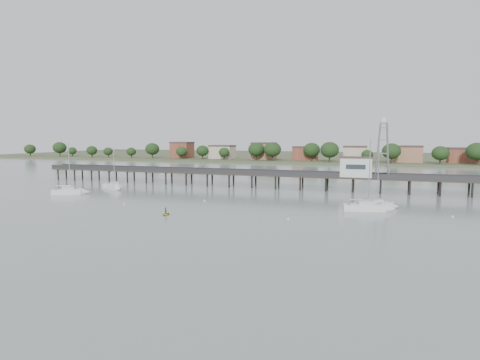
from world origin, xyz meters
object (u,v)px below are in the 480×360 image
object	(u,v)px
sailboat_d	(381,206)
white_tender	(108,186)
sailboat_a	(74,192)
sailboat_b	(116,187)
yellow_dinghy	(166,215)
pier	(265,175)
sailboat_c	(374,208)
lattice_tower	(383,150)

from	to	relation	value
sailboat_d	white_tender	size ratio (longest dim) A/B	3.48
sailboat_d	sailboat_a	bearing A→B (deg)	155.54
sailboat_b	yellow_dinghy	size ratio (longest dim) A/B	5.27
sailboat_a	yellow_dinghy	distance (m)	39.65
pier	sailboat_b	xyz separation A→B (m)	(-38.24, -17.49, -3.15)
sailboat_d	white_tender	world-z (taller)	sailboat_d
pier	sailboat_a	size ratio (longest dim) A/B	10.84
white_tender	yellow_dinghy	xyz separation A→B (m)	(36.33, -30.66, -0.43)
sailboat_b	yellow_dinghy	bearing A→B (deg)	-7.18
sailboat_b	sailboat_c	bearing A→B (deg)	25.24
sailboat_c	sailboat_b	bearing A→B (deg)	158.20
sailboat_a	yellow_dinghy	bearing A→B (deg)	-55.23
yellow_dinghy	sailboat_c	bearing A→B (deg)	12.33
pier	sailboat_b	distance (m)	42.17
lattice_tower	sailboat_d	bearing A→B (deg)	-90.28
sailboat_a	sailboat_b	size ratio (longest dim) A/B	1.13
pier	yellow_dinghy	xyz separation A→B (m)	(-6.71, -45.35, -3.79)
lattice_tower	sailboat_a	distance (m)	80.13
sailboat_a	sailboat_b	xyz separation A→B (m)	(4.39, 11.07, 0.01)
sailboat_a	sailboat_d	bearing A→B (deg)	-28.01
pier	white_tender	size ratio (longest dim) A/B	38.44
sailboat_a	white_tender	world-z (taller)	sailboat_a
lattice_tower	pier	bearing A→B (deg)	-180.00
sailboat_b	yellow_dinghy	distance (m)	42.08
yellow_dinghy	lattice_tower	bearing A→B (deg)	37.39
sailboat_b	sailboat_a	bearing A→B (deg)	-77.34
lattice_tower	sailboat_d	xyz separation A→B (m)	(-0.13, -25.76, -10.46)
sailboat_d	sailboat_c	xyz separation A→B (m)	(-1.34, -2.59, -0.01)
sailboat_b	white_tender	bearing A→B (deg)	-175.99
pier	lattice_tower	bearing A→B (deg)	0.00
lattice_tower	sailboat_c	bearing A→B (deg)	-92.97
lattice_tower	yellow_dinghy	distance (m)	60.33
lattice_tower	white_tender	xyz separation A→B (m)	(-74.54, -14.69, -10.67)
sailboat_c	white_tender	distance (m)	74.34
lattice_tower	sailboat_d	distance (m)	27.80
pier	sailboat_c	world-z (taller)	sailboat_c
pier	sailboat_c	xyz separation A→B (m)	(30.03, -28.36, -3.16)
sailboat_a	sailboat_b	bearing A→B (deg)	38.21
sailboat_b	sailboat_d	bearing A→B (deg)	27.50
sailboat_c	white_tender	bearing A→B (deg)	156.65
sailboat_c	white_tender	xyz separation A→B (m)	(-73.07, 13.67, -0.20)
sailboat_b	white_tender	size ratio (longest dim) A/B	3.13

